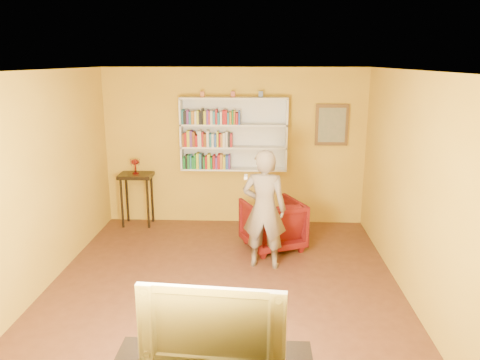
% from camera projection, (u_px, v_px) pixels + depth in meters
% --- Properties ---
extents(room_shell, '(5.30, 5.80, 2.88)m').
position_uv_depth(room_shell, '(223.00, 211.00, 5.75)').
color(room_shell, '#472617').
rests_on(room_shell, ground).
extents(bookshelf, '(1.80, 0.29, 1.23)m').
position_uv_depth(bookshelf, '(234.00, 134.00, 7.93)').
color(bookshelf, silver).
rests_on(bookshelf, room_shell).
extents(books_row_lower, '(0.80, 0.19, 0.27)m').
position_uv_depth(books_row_lower, '(207.00, 162.00, 7.97)').
color(books_row_lower, '#186D2A').
rests_on(books_row_lower, bookshelf).
extents(books_row_middle, '(0.84, 0.19, 0.27)m').
position_uv_depth(books_row_middle, '(207.00, 139.00, 7.87)').
color(books_row_middle, brown).
rests_on(books_row_middle, bookshelf).
extents(books_row_upper, '(0.97, 0.19, 0.25)m').
position_uv_depth(books_row_upper, '(211.00, 117.00, 7.77)').
color(books_row_upper, '#236682').
rests_on(books_row_upper, bookshelf).
extents(ornament_left, '(0.07, 0.07, 0.09)m').
position_uv_depth(ornament_left, '(202.00, 94.00, 7.73)').
color(ornament_left, '#B86334').
rests_on(ornament_left, bookshelf).
extents(ornament_centre, '(0.07, 0.07, 0.10)m').
position_uv_depth(ornament_centre, '(233.00, 94.00, 7.71)').
color(ornament_centre, '#9F4635').
rests_on(ornament_centre, bookshelf).
extents(ornament_right, '(0.07, 0.07, 0.10)m').
position_uv_depth(ornament_right, '(261.00, 94.00, 7.69)').
color(ornament_right, '#4E5C82').
rests_on(ornament_right, bookshelf).
extents(framed_painting, '(0.55, 0.05, 0.70)m').
position_uv_depth(framed_painting, '(332.00, 125.00, 7.87)').
color(framed_painting, '#543818').
rests_on(framed_painting, room_shell).
extents(console_table, '(0.56, 0.43, 0.92)m').
position_uv_depth(console_table, '(136.00, 183.00, 8.06)').
color(console_table, black).
rests_on(console_table, ground).
extents(ruby_lustre, '(0.16, 0.16, 0.26)m').
position_uv_depth(ruby_lustre, '(135.00, 163.00, 7.97)').
color(ruby_lustre, maroon).
rests_on(ruby_lustre, console_table).
extents(armchair, '(1.08, 1.09, 0.76)m').
position_uv_depth(armchair, '(273.00, 224.00, 7.14)').
color(armchair, '#470507').
rests_on(armchair, ground).
extents(person, '(0.66, 0.48, 1.67)m').
position_uv_depth(person, '(264.00, 209.00, 6.39)').
color(person, '#695B4D').
rests_on(person, ground).
extents(game_remote, '(0.04, 0.15, 0.04)m').
position_uv_depth(game_remote, '(246.00, 177.00, 5.93)').
color(game_remote, silver).
rests_on(game_remote, person).
extents(television, '(1.13, 0.24, 0.65)m').
position_uv_depth(television, '(214.00, 319.00, 3.60)').
color(television, black).
rests_on(television, tv_cabinet).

